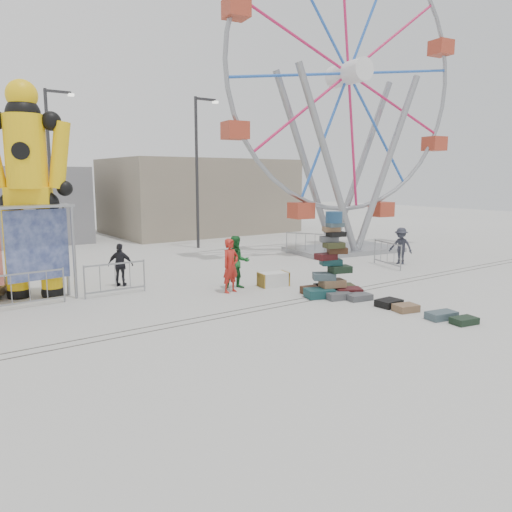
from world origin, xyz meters
TOP-DOWN VIEW (x-y plane):
  - ground at (0.00, 0.00)m, footprint 90.00×90.00m
  - track_line_near at (0.00, 0.60)m, footprint 40.00×0.04m
  - track_line_far at (0.00, 1.00)m, footprint 40.00×0.04m
  - building_right at (7.00, 20.00)m, footprint 12.00×8.00m
  - lamp_post_right at (3.09, 13.00)m, footprint 1.41×0.25m
  - lamp_post_left at (-3.91, 15.00)m, footprint 1.41×0.25m
  - suitcase_tower at (1.21, 0.78)m, footprint 2.16×1.78m
  - crash_test_dummy at (-6.78, 6.20)m, footprint 2.72×1.57m
  - ferris_wheel at (8.48, 7.38)m, footprint 13.44×4.07m
  - banner_scaffold at (-7.77, 5.27)m, footprint 4.23×1.23m
  - steamer_trunk at (0.51, 3.00)m, footprint 1.12×0.77m
  - row_case_0 at (1.40, 0.40)m, footprint 0.82×0.47m
  - row_case_1 at (1.46, -0.20)m, footprint 0.86×0.66m
  - row_case_2 at (1.60, -1.28)m, footprint 0.73×0.56m
  - row_case_3 at (1.57, -1.93)m, footprint 0.76×0.64m
  - row_case_4 at (1.72, -3.01)m, footprint 0.92×0.61m
  - row_case_5 at (1.80, -3.64)m, footprint 0.75×0.56m
  - barricade_dummy_b at (-7.20, 4.90)m, footprint 2.00×0.19m
  - barricade_dummy_c at (-4.58, 4.91)m, footprint 2.00×0.13m
  - barricade_wheel_front at (6.81, 3.14)m, footprint 0.68×1.94m
  - barricade_wheel_back at (6.24, 7.84)m, footprint 1.10×1.77m
  - pedestrian_red at (-1.27, 3.06)m, footprint 0.74×0.57m
  - pedestrian_green at (-0.76, 3.43)m, footprint 1.08×0.96m
  - pedestrian_black at (-3.93, 6.13)m, footprint 0.94×0.85m
  - pedestrian_grey at (7.86, 3.27)m, footprint 0.85×1.17m

SIDE VIEW (x-z plane):
  - ground at x=0.00m, z-range 0.00..0.00m
  - track_line_near at x=0.00m, z-range 0.00..0.01m
  - track_line_far at x=0.00m, z-range 0.00..0.01m
  - row_case_5 at x=1.80m, z-range 0.00..0.18m
  - row_case_1 at x=1.46m, z-range 0.00..0.20m
  - row_case_3 at x=1.57m, z-range 0.00..0.21m
  - row_case_4 at x=1.72m, z-range 0.00..0.21m
  - row_case_0 at x=1.40m, z-range 0.00..0.21m
  - row_case_2 at x=1.60m, z-range 0.00..0.21m
  - steamer_trunk at x=0.51m, z-range 0.00..0.48m
  - barricade_dummy_b at x=-7.20m, z-range 0.00..1.10m
  - barricade_dummy_c at x=-4.58m, z-range 0.00..1.10m
  - barricade_wheel_front at x=6.81m, z-range 0.00..1.10m
  - barricade_wheel_back at x=6.24m, z-range 0.00..1.10m
  - pedestrian_black at x=-3.93m, z-range 0.00..1.54m
  - suitcase_tower at x=1.21m, z-range -0.61..2.15m
  - pedestrian_grey at x=7.86m, z-range 0.00..1.63m
  - pedestrian_red at x=-1.27m, z-range 0.00..1.83m
  - pedestrian_green at x=-0.76m, z-range 0.00..1.84m
  - banner_scaffold at x=-7.77m, z-range 0.76..3.78m
  - building_right at x=7.00m, z-range 0.00..5.00m
  - crash_test_dummy at x=-6.78m, z-range 0.19..7.21m
  - lamp_post_right at x=3.09m, z-range 0.48..8.48m
  - lamp_post_left at x=-3.91m, z-range 0.48..8.48m
  - ferris_wheel at x=8.48m, z-range -0.12..15.59m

